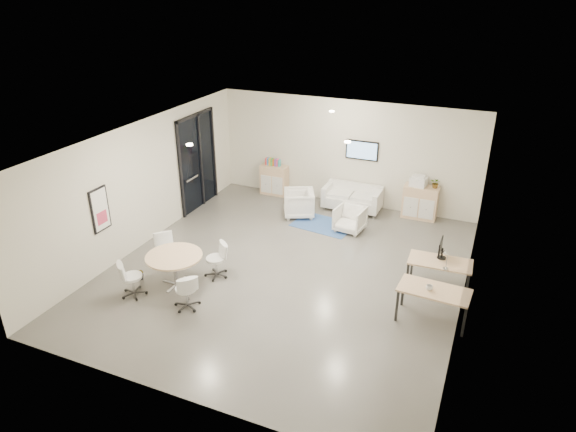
% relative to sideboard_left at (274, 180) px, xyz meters
% --- Properties ---
extents(room_shell, '(9.60, 10.60, 4.80)m').
position_rel_sideboard_left_xyz_m(room_shell, '(2.26, -4.25, 1.12)').
color(room_shell, '#53514B').
rests_on(room_shell, ground).
extents(glass_door, '(0.09, 1.90, 2.85)m').
position_rel_sideboard_left_xyz_m(glass_door, '(-1.69, -1.74, 1.02)').
color(glass_door, black).
rests_on(glass_door, room_shell).
extents(artwork, '(0.05, 0.54, 1.04)m').
position_rel_sideboard_left_xyz_m(artwork, '(-1.71, -5.85, 1.07)').
color(artwork, black).
rests_on(artwork, room_shell).
extents(wall_tv, '(0.98, 0.06, 0.58)m').
position_rel_sideboard_left_xyz_m(wall_tv, '(2.76, 0.21, 1.27)').
color(wall_tv, black).
rests_on(wall_tv, room_shell).
extents(ceiling_spots, '(3.14, 4.14, 0.03)m').
position_rel_sideboard_left_xyz_m(ceiling_spots, '(2.06, -3.42, 2.70)').
color(ceiling_spots, '#FFEAC6').
rests_on(ceiling_spots, room_shell).
extents(sideboard_left, '(0.85, 0.44, 0.96)m').
position_rel_sideboard_left_xyz_m(sideboard_left, '(0.00, 0.00, 0.00)').
color(sideboard_left, tan).
rests_on(sideboard_left, room_shell).
extents(sideboard_right, '(0.97, 0.47, 0.97)m').
position_rel_sideboard_left_xyz_m(sideboard_right, '(4.63, -0.01, 0.01)').
color(sideboard_right, tan).
rests_on(sideboard_right, room_shell).
extents(books, '(0.49, 0.14, 0.22)m').
position_rel_sideboard_left_xyz_m(books, '(-0.04, 0.00, 0.59)').
color(books, red).
rests_on(books, sideboard_left).
extents(printer, '(0.49, 0.43, 0.31)m').
position_rel_sideboard_left_xyz_m(printer, '(4.52, -0.01, 0.64)').
color(printer, white).
rests_on(printer, sideboard_right).
extents(loveseat, '(1.70, 0.86, 0.64)m').
position_rel_sideboard_left_xyz_m(loveseat, '(2.67, -0.18, -0.13)').
color(loveseat, silver).
rests_on(loveseat, room_shell).
extents(blue_rug, '(1.80, 1.32, 0.01)m').
position_rel_sideboard_left_xyz_m(blue_rug, '(2.24, -1.58, -0.47)').
color(blue_rug, '#2F4B91').
rests_on(blue_rug, room_shell).
extents(armchair_left, '(1.07, 1.10, 0.87)m').
position_rel_sideboard_left_xyz_m(armchair_left, '(1.35, -1.26, -0.05)').
color(armchair_left, silver).
rests_on(armchair_left, room_shell).
extents(armchair_right, '(0.82, 0.78, 0.77)m').
position_rel_sideboard_left_xyz_m(armchair_right, '(3.02, -1.63, -0.10)').
color(armchair_right, silver).
rests_on(armchair_right, room_shell).
extents(desk_rear, '(1.39, 0.73, 0.71)m').
position_rel_sideboard_left_xyz_m(desk_rear, '(5.69, -3.68, 0.16)').
color(desk_rear, tan).
rests_on(desk_rear, room_shell).
extents(desk_front, '(1.44, 0.78, 0.73)m').
position_rel_sideboard_left_xyz_m(desk_front, '(5.74, -4.92, 0.18)').
color(desk_front, tan).
rests_on(desk_front, room_shell).
extents(monitor, '(0.20, 0.50, 0.44)m').
position_rel_sideboard_left_xyz_m(monitor, '(5.65, -3.53, 0.47)').
color(monitor, black).
rests_on(monitor, desk_rear).
extents(round_table, '(1.26, 1.26, 0.77)m').
position_rel_sideboard_left_xyz_m(round_table, '(0.21, -5.85, 0.21)').
color(round_table, tan).
rests_on(round_table, room_shell).
extents(meeting_chairs, '(2.22, 2.22, 0.82)m').
position_rel_sideboard_left_xyz_m(meeting_chairs, '(0.21, -5.85, -0.07)').
color(meeting_chairs, white).
rests_on(meeting_chairs, room_shell).
extents(plant_cabinet, '(0.36, 0.38, 0.24)m').
position_rel_sideboard_left_xyz_m(plant_cabinet, '(5.00, 0.01, 0.61)').
color(plant_cabinet, '#3F7F3F').
rests_on(plant_cabinet, sideboard_right).
extents(plant_floor, '(0.23, 0.32, 0.13)m').
position_rel_sideboard_left_xyz_m(plant_floor, '(-0.68, -5.98, -0.41)').
color(plant_floor, '#3F7F3F').
rests_on(plant_floor, room_shell).
extents(cup, '(0.16, 0.14, 0.13)m').
position_rel_sideboard_left_xyz_m(cup, '(5.65, -4.98, 0.32)').
color(cup, white).
rests_on(cup, desk_front).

